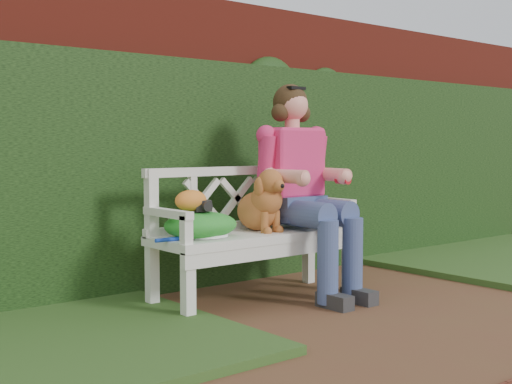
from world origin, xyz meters
TOP-DOWN VIEW (x-y plane):
  - ground at (0.00, 0.00)m, footprint 60.00×60.00m
  - brick_wall at (0.00, 1.90)m, footprint 10.00×0.30m
  - ivy_hedge at (0.00, 1.68)m, footprint 10.00×0.18m
  - grass_right at (2.40, 0.90)m, footprint 2.60×2.00m
  - garden_bench at (-0.52, 1.02)m, footprint 1.59×0.63m
  - seated_woman at (-0.16, 1.00)m, footprint 0.75×0.94m
  - dog at (-0.48, 1.01)m, footprint 0.36×0.44m
  - tennis_racket at (-0.99, 0.97)m, footprint 0.59×0.40m
  - green_bag at (-1.00, 1.00)m, footprint 0.61×0.54m
  - camera_item at (-1.00, 0.98)m, footprint 0.12×0.10m
  - baseball_glove at (-1.06, 1.02)m, footprint 0.24×0.19m

SIDE VIEW (x-z plane):
  - ground at x=0.00m, z-range 0.00..0.00m
  - grass_right at x=2.40m, z-range 0.00..0.05m
  - garden_bench at x=-0.52m, z-range 0.00..0.48m
  - tennis_racket at x=-0.99m, z-range 0.48..0.51m
  - green_bag at x=-1.00m, z-range 0.48..0.65m
  - camera_item at x=-1.00m, z-range 0.65..0.72m
  - dog at x=-0.48m, z-range 0.48..0.92m
  - baseball_glove at x=-1.06m, z-range 0.65..0.79m
  - seated_woman at x=-0.16m, z-range 0.00..1.54m
  - ivy_hedge at x=0.00m, z-range 0.00..1.70m
  - brick_wall at x=0.00m, z-range 0.00..2.20m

